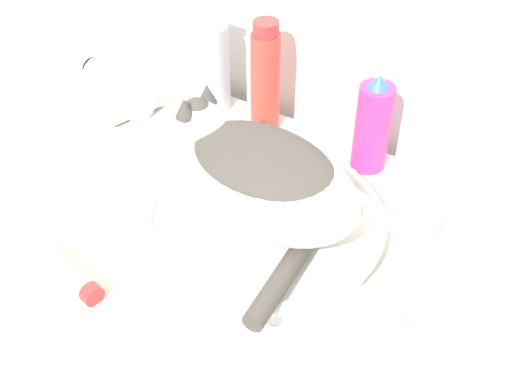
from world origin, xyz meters
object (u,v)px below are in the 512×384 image
at_px(soap_pump_bottle, 210,66).
at_px(soap_bar, 410,347).
at_px(shampoo_bottle_tall, 265,78).
at_px(faucet, 407,233).
at_px(cream_tube, 69,273).
at_px(cat, 258,174).
at_px(hair_dryer, 119,90).
at_px(spray_bottle_trigger, 373,126).

distance_m(soap_pump_bottle, soap_bar, 0.62).
relative_size(shampoo_bottle_tall, soap_bar, 2.80).
relative_size(faucet, cream_tube, 1.03).
height_order(shampoo_bottle_tall, soap_bar, shampoo_bottle_tall).
relative_size(faucet, soap_pump_bottle, 0.67).
bearing_deg(cream_tube, shampoo_bottle_tall, 86.89).
distance_m(cat, soap_pump_bottle, 0.35).
xyz_separation_m(soap_pump_bottle, shampoo_bottle_tall, (0.12, 0.00, 0.01)).
bearing_deg(hair_dryer, cat, 177.13).
bearing_deg(hair_dryer, shampoo_bottle_tall, -144.57).
xyz_separation_m(soap_pump_bottle, spray_bottle_trigger, (0.33, 0.00, -0.01)).
xyz_separation_m(cat, spray_bottle_trigger, (0.07, 0.24, -0.03)).
distance_m(shampoo_bottle_tall, hair_dryer, 0.29).
bearing_deg(hair_dryer, soap_bar, 179.01).
distance_m(cat, hair_dryer, 0.44).
distance_m(soap_pump_bottle, spray_bottle_trigger, 0.33).
bearing_deg(cream_tube, spray_bottle_trigger, 63.29).
height_order(faucet, soap_bar, faucet).
bearing_deg(hair_dryer, spray_bottle_trigger, -152.28).
bearing_deg(soap_bar, spray_bottle_trigger, 123.87).
bearing_deg(faucet, soap_bar, 100.18).
xyz_separation_m(faucet, hair_dryer, (-0.61, 0.09, -0.03)).
bearing_deg(soap_pump_bottle, spray_bottle_trigger, 0.00).
relative_size(cat, faucet, 2.34).
bearing_deg(cat, soap_bar, 170.57).
xyz_separation_m(cat, soap_pump_bottle, (-0.26, 0.24, -0.03)).
distance_m(soap_pump_bottle, shampoo_bottle_tall, 0.12).
height_order(cat, cream_tube, cat).
bearing_deg(spray_bottle_trigger, cream_tube, -116.71).
bearing_deg(cream_tube, soap_pump_bottle, 101.64).
bearing_deg(soap_bar, soap_pump_bottle, 149.71).
xyz_separation_m(cat, shampoo_bottle_tall, (-0.14, 0.24, -0.01)).
height_order(soap_pump_bottle, spray_bottle_trigger, soap_pump_bottle).
xyz_separation_m(spray_bottle_trigger, soap_bar, (0.21, -0.31, -0.07)).
relative_size(cat, spray_bottle_trigger, 1.84).
xyz_separation_m(soap_pump_bottle, hair_dryer, (-0.15, -0.09, -0.06)).
distance_m(faucet, hair_dryer, 0.62).
relative_size(shampoo_bottle_tall, hair_dryer, 1.10).
bearing_deg(cream_tube, soap_bar, 18.35).
height_order(faucet, soap_pump_bottle, soap_pump_bottle).
xyz_separation_m(faucet, shampoo_bottle_tall, (-0.34, 0.18, 0.04)).
bearing_deg(soap_bar, shampoo_bottle_tall, 143.06).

